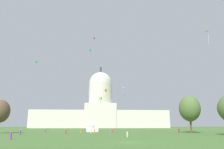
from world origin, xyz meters
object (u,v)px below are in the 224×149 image
at_px(kite_magenta_high, 94,38).
at_px(person_purple_lawn_far_left, 20,132).
at_px(person_purple_mid_left, 11,136).
at_px(kite_lime_low, 100,98).
at_px(person_purple_near_tree_west, 46,131).
at_px(kite_gold_mid, 123,89).
at_px(kite_white_mid, 209,32).
at_px(person_orange_edge_west, 94,131).
at_px(tree_east_far, 190,115).
at_px(event_tent, 92,126).
at_px(person_red_mid_center, 66,132).
at_px(person_maroon_near_tent, 179,131).
at_px(kite_orange_low, 106,91).
at_px(capitol_building, 100,110).
at_px(person_red_front_right, 113,131).
at_px(person_white_edge_east, 127,134).
at_px(kite_green_mid, 37,62).
at_px(tree_west_far, 0,111).
at_px(tree_east_mid, 190,109).
at_px(person_grey_deep_crowd, 111,131).
at_px(kite_turquoise_high, 91,50).
at_px(person_orange_near_tree_east, 81,131).
at_px(person_white_back_right, 91,131).

bearing_deg(kite_magenta_high, person_purple_lawn_far_left, -83.13).
height_order(person_purple_mid_left, kite_lime_low, kite_lime_low).
xyz_separation_m(person_purple_near_tree_west, kite_gold_mid, (31.86, -2.64, 17.31)).
bearing_deg(kite_white_mid, person_purple_mid_left, 145.79).
bearing_deg(kite_lime_low, person_orange_edge_west, -174.91).
bearing_deg(tree_east_far, kite_gold_mid, -164.82).
height_order(event_tent, person_red_mid_center, event_tent).
distance_m(event_tent, person_maroon_near_tent, 37.62).
xyz_separation_m(person_red_mid_center, kite_orange_low, (13.10, 3.59, 14.04)).
distance_m(capitol_building, person_orange_edge_west, 157.40).
bearing_deg(kite_lime_low, person_maroon_near_tent, -73.89).
bearing_deg(person_purple_lawn_far_left, person_red_front_right, 71.42).
height_order(person_white_edge_east, kite_green_mid, kite_green_mid).
distance_m(tree_west_far, person_purple_lawn_far_left, 20.38).
distance_m(person_orange_edge_west, person_purple_mid_left, 38.80).
relative_size(person_white_edge_east, kite_green_mid, 0.71).
height_order(tree_east_mid, person_grey_deep_crowd, tree_east_mid).
distance_m(person_red_front_right, kite_turquoise_high, 37.22).
distance_m(person_purple_mid_left, kite_white_mid, 64.96).
xyz_separation_m(person_purple_near_tree_west, kite_turquoise_high, (17.50, 1.27, 35.59)).
height_order(person_white_edge_east, person_maroon_near_tent, person_maroon_near_tent).
bearing_deg(person_maroon_near_tent, tree_east_far, 67.57).
bearing_deg(tree_east_mid, person_maroon_near_tent, 162.13).
bearing_deg(person_orange_near_tree_east, capitol_building, -164.25).
xyz_separation_m(person_white_back_right, person_maroon_near_tent, (34.30, -0.06, -0.00)).
xyz_separation_m(capitol_building, person_purple_near_tree_west, (-25.55, -144.50, -18.00)).
bearing_deg(kite_turquoise_high, tree_east_mid, -116.11).
xyz_separation_m(event_tent, tree_west_far, (-34.04, -16.86, 5.36)).
bearing_deg(person_red_mid_center, kite_magenta_high, 79.53).
bearing_deg(person_purple_near_tree_west, capitol_building, -20.74).
distance_m(person_red_mid_center, kite_gold_mid, 32.43).
distance_m(event_tent, person_purple_near_tree_west, 20.56).
height_order(person_grey_deep_crowd, person_orange_near_tree_east, person_orange_near_tree_east).
bearing_deg(kite_lime_low, kite_gold_mid, -55.50).
height_order(event_tent, person_grey_deep_crowd, event_tent).
relative_size(person_maroon_near_tent, kite_magenta_high, 0.44).
height_order(person_orange_near_tree_east, kite_turquoise_high, kite_turquoise_high).
height_order(tree_east_mid, person_red_mid_center, tree_east_mid).
height_order(person_white_back_right, kite_white_mid, kite_white_mid).
relative_size(person_purple_mid_left, kite_turquoise_high, 0.43).
bearing_deg(kite_lime_low, capitol_building, 21.01).
height_order(person_orange_near_tree_east, kite_green_mid, kite_green_mid).
bearing_deg(kite_orange_low, kite_green_mid, -175.69).
bearing_deg(person_purple_lawn_far_left, person_red_mid_center, 52.57).
bearing_deg(kite_gold_mid, kite_orange_low, 62.50).
xyz_separation_m(person_red_mid_center, person_maroon_near_tent, (42.23, 12.06, -0.02)).
height_order(event_tent, person_red_front_right, event_tent).
distance_m(tree_east_far, person_purple_near_tree_west, 64.75).
xyz_separation_m(tree_east_far, kite_turquoise_high, (-46.59, -4.84, 28.63)).
relative_size(tree_east_far, kite_green_mid, 5.11).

